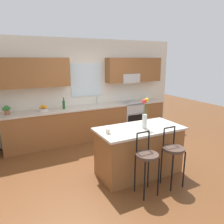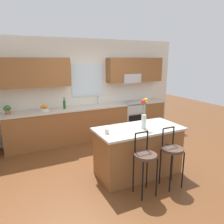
{
  "view_description": "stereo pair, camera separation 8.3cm",
  "coord_description": "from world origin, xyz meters",
  "px_view_note": "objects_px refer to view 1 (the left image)",
  "views": [
    {
      "loc": [
        -2.13,
        -3.7,
        2.18
      ],
      "look_at": [
        0.05,
        0.55,
        1.0
      ],
      "focal_mm": 34.81,
      "sensor_mm": 36.0,
      "label": 1
    },
    {
      "loc": [
        -2.05,
        -3.73,
        2.18
      ],
      "look_at": [
        0.05,
        0.55,
        1.0
      ],
      "focal_mm": 34.81,
      "sensor_mm": 36.0,
      "label": 2
    }
  ],
  "objects_px": {
    "kitchen_island": "(139,150)",
    "bar_stool_near": "(147,158)",
    "mug_ceramic": "(108,131)",
    "potted_plant_small": "(6,110)",
    "bottle_olive_oil": "(64,104)",
    "fruit_bowl_oranges": "(43,109)",
    "oven_range": "(130,117)",
    "flower_vase": "(145,115)",
    "bar_stool_middle": "(173,152)"
  },
  "relations": [
    {
      "from": "oven_range",
      "to": "kitchen_island",
      "type": "distance_m",
      "value": 2.45
    },
    {
      "from": "bar_stool_near",
      "to": "fruit_bowl_oranges",
      "type": "bearing_deg",
      "value": 110.98
    },
    {
      "from": "oven_range",
      "to": "bar_stool_middle",
      "type": "xyz_separation_m",
      "value": [
        -0.87,
        -2.79,
        0.18
      ]
    },
    {
      "from": "bar_stool_middle",
      "to": "fruit_bowl_oranges",
      "type": "relative_size",
      "value": 4.34
    },
    {
      "from": "bar_stool_near",
      "to": "bottle_olive_oil",
      "type": "xyz_separation_m",
      "value": [
        -0.57,
        2.82,
        0.4
      ]
    },
    {
      "from": "flower_vase",
      "to": "mug_ceramic",
      "type": "distance_m",
      "value": 0.76
    },
    {
      "from": "kitchen_island",
      "to": "mug_ceramic",
      "type": "distance_m",
      "value": 0.83
    },
    {
      "from": "mug_ceramic",
      "to": "fruit_bowl_oranges",
      "type": "bearing_deg",
      "value": 107.4
    },
    {
      "from": "flower_vase",
      "to": "mug_ceramic",
      "type": "xyz_separation_m",
      "value": [
        -0.73,
        0.03,
        -0.2
      ]
    },
    {
      "from": "oven_range",
      "to": "flower_vase",
      "type": "height_order",
      "value": "flower_vase"
    },
    {
      "from": "kitchen_island",
      "to": "fruit_bowl_oranges",
      "type": "bearing_deg",
      "value": 121.72
    },
    {
      "from": "potted_plant_small",
      "to": "flower_vase",
      "type": "bearing_deg",
      "value": -45.01
    },
    {
      "from": "fruit_bowl_oranges",
      "to": "bottle_olive_oil",
      "type": "distance_m",
      "value": 0.51
    },
    {
      "from": "bar_stool_near",
      "to": "bar_stool_middle",
      "type": "xyz_separation_m",
      "value": [
        0.55,
        0.0,
        0.0
      ]
    },
    {
      "from": "bar_stool_near",
      "to": "mug_ceramic",
      "type": "relative_size",
      "value": 11.58
    },
    {
      "from": "bar_stool_near",
      "to": "fruit_bowl_oranges",
      "type": "height_order",
      "value": "fruit_bowl_oranges"
    },
    {
      "from": "bar_stool_middle",
      "to": "potted_plant_small",
      "type": "distance_m",
      "value": 3.76
    },
    {
      "from": "bar_stool_middle",
      "to": "bottle_olive_oil",
      "type": "relative_size",
      "value": 3.53
    },
    {
      "from": "potted_plant_small",
      "to": "mug_ceramic",
      "type": "bearing_deg",
      "value": -55.67
    },
    {
      "from": "fruit_bowl_oranges",
      "to": "flower_vase",
      "type": "bearing_deg",
      "value": -57.58
    },
    {
      "from": "bar_stool_near",
      "to": "bottle_olive_oil",
      "type": "height_order",
      "value": "bottle_olive_oil"
    },
    {
      "from": "kitchen_island",
      "to": "bar_stool_near",
      "type": "relative_size",
      "value": 1.57
    },
    {
      "from": "oven_range",
      "to": "potted_plant_small",
      "type": "bearing_deg",
      "value": 179.56
    },
    {
      "from": "kitchen_island",
      "to": "fruit_bowl_oranges",
      "type": "xyz_separation_m",
      "value": [
        -1.36,
        2.2,
        0.51
      ]
    },
    {
      "from": "flower_vase",
      "to": "kitchen_island",
      "type": "bearing_deg",
      "value": 143.82
    },
    {
      "from": "kitchen_island",
      "to": "potted_plant_small",
      "type": "height_order",
      "value": "potted_plant_small"
    },
    {
      "from": "flower_vase",
      "to": "fruit_bowl_oranges",
      "type": "distance_m",
      "value": 2.67
    },
    {
      "from": "bar_stool_near",
      "to": "fruit_bowl_oranges",
      "type": "relative_size",
      "value": 4.34
    },
    {
      "from": "flower_vase",
      "to": "fruit_bowl_oranges",
      "type": "xyz_separation_m",
      "value": [
        -1.43,
        2.25,
        -0.19
      ]
    },
    {
      "from": "bottle_olive_oil",
      "to": "kitchen_island",
      "type": "bearing_deg",
      "value": -68.88
    },
    {
      "from": "bar_stool_middle",
      "to": "potted_plant_small",
      "type": "xyz_separation_m",
      "value": [
        -2.45,
        2.82,
        0.41
      ]
    },
    {
      "from": "kitchen_island",
      "to": "mug_ceramic",
      "type": "relative_size",
      "value": 18.19
    },
    {
      "from": "potted_plant_small",
      "to": "kitchen_island",
      "type": "bearing_deg",
      "value": -45.26
    },
    {
      "from": "bar_stool_middle",
      "to": "flower_vase",
      "type": "height_order",
      "value": "flower_vase"
    },
    {
      "from": "fruit_bowl_oranges",
      "to": "kitchen_island",
      "type": "bearing_deg",
      "value": -58.28
    },
    {
      "from": "potted_plant_small",
      "to": "bottle_olive_oil",
      "type": "bearing_deg",
      "value": -0.04
    },
    {
      "from": "mug_ceramic",
      "to": "bottle_olive_oil",
      "type": "bearing_deg",
      "value": 94.74
    },
    {
      "from": "oven_range",
      "to": "mug_ceramic",
      "type": "relative_size",
      "value": 10.22
    },
    {
      "from": "mug_ceramic",
      "to": "potted_plant_small",
      "type": "xyz_separation_m",
      "value": [
        -1.51,
        2.21,
        0.08
      ]
    },
    {
      "from": "fruit_bowl_oranges",
      "to": "potted_plant_small",
      "type": "distance_m",
      "value": 0.82
    },
    {
      "from": "oven_range",
      "to": "bar_stool_near",
      "type": "distance_m",
      "value": 3.14
    },
    {
      "from": "mug_ceramic",
      "to": "fruit_bowl_oranges",
      "type": "distance_m",
      "value": 2.32
    },
    {
      "from": "kitchen_island",
      "to": "bar_stool_near",
      "type": "xyz_separation_m",
      "value": [
        -0.27,
        -0.63,
        0.17
      ]
    },
    {
      "from": "flower_vase",
      "to": "bottle_olive_oil",
      "type": "relative_size",
      "value": 1.92
    },
    {
      "from": "oven_range",
      "to": "mug_ceramic",
      "type": "xyz_separation_m",
      "value": [
        -1.81,
        -2.19,
        0.51
      ]
    },
    {
      "from": "oven_range",
      "to": "mug_ceramic",
      "type": "bearing_deg",
      "value": -129.68
    },
    {
      "from": "bar_stool_near",
      "to": "bottle_olive_oil",
      "type": "relative_size",
      "value": 3.53
    },
    {
      "from": "bottle_olive_oil",
      "to": "potted_plant_small",
      "type": "height_order",
      "value": "bottle_olive_oil"
    },
    {
      "from": "kitchen_island",
      "to": "bar_stool_near",
      "type": "height_order",
      "value": "bar_stool_near"
    },
    {
      "from": "kitchen_island",
      "to": "potted_plant_small",
      "type": "xyz_separation_m",
      "value": [
        -2.17,
        2.19,
        0.58
      ]
    }
  ]
}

